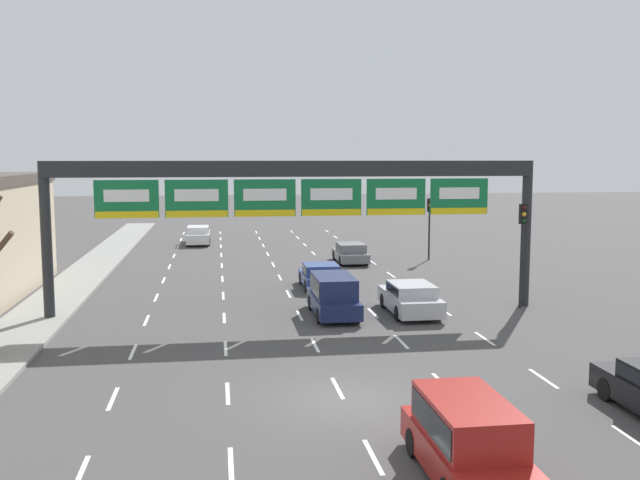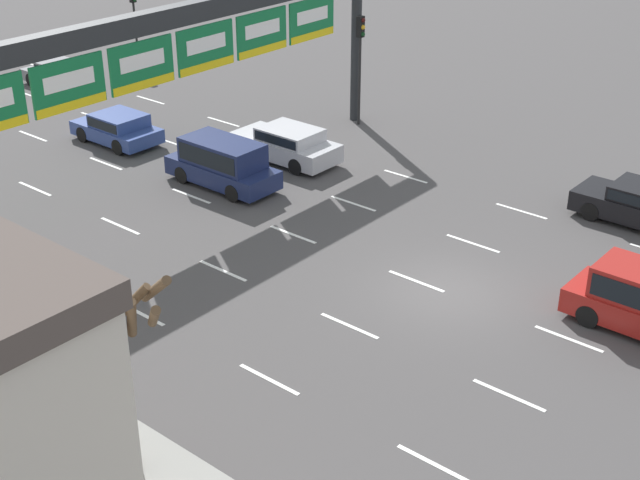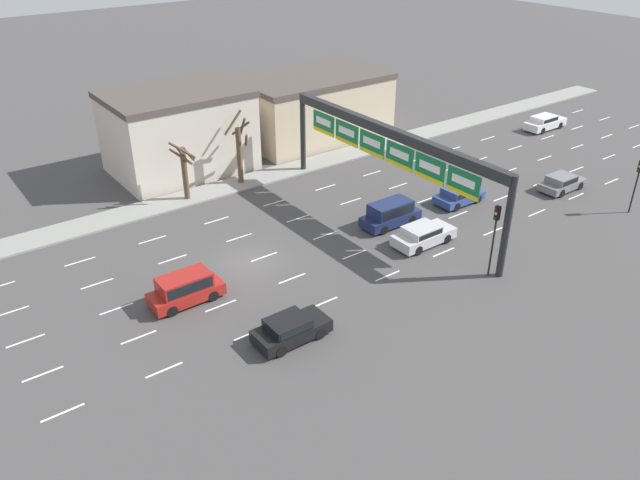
{
  "view_description": "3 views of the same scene",
  "coord_description": "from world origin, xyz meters",
  "px_view_note": "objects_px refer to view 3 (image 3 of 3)",
  "views": [
    {
      "loc": [
        -3.5,
        -19.58,
        6.99
      ],
      "look_at": [
        0.71,
        9.61,
        3.51
      ],
      "focal_mm": 40.0,
      "sensor_mm": 36.0,
      "label": 1
    },
    {
      "loc": [
        -20.02,
        -11.86,
        13.3
      ],
      "look_at": [
        -2.93,
        2.37,
        2.1
      ],
      "focal_mm": 50.0,
      "sensor_mm": 36.0,
      "label": 2
    },
    {
      "loc": [
        30.77,
        -17.07,
        20.82
      ],
      "look_at": [
        2.96,
        3.41,
        1.81
      ],
      "focal_mm": 35.0,
      "sensor_mm": 36.0,
      "label": 3
    }
  ],
  "objects_px": {
    "car_silver": "(423,234)",
    "traffic_light_mid_block": "(638,176)",
    "car_grey": "(562,182)",
    "traffic_light_near_gantry": "(495,227)",
    "suv_red": "(185,288)",
    "suv_navy": "(390,212)",
    "car_white": "(545,122)",
    "car_black": "(290,328)",
    "tree_bare_second": "(184,168)",
    "tree_bare_closest": "(240,149)",
    "car_blue": "(458,195)",
    "sign_gantry": "(389,143)"
  },
  "relations": [
    {
      "from": "car_white",
      "to": "car_silver",
      "type": "height_order",
      "value": "car_white"
    },
    {
      "from": "car_black",
      "to": "car_silver",
      "type": "height_order",
      "value": "car_silver"
    },
    {
      "from": "car_grey",
      "to": "car_blue",
      "type": "bearing_deg",
      "value": -110.72
    },
    {
      "from": "suv_navy",
      "to": "traffic_light_mid_block",
      "type": "xyz_separation_m",
      "value": [
        9.15,
        15.87,
        2.0
      ]
    },
    {
      "from": "tree_bare_closest",
      "to": "tree_bare_second",
      "type": "height_order",
      "value": "tree_bare_closest"
    },
    {
      "from": "traffic_light_near_gantry",
      "to": "traffic_light_mid_block",
      "type": "xyz_separation_m",
      "value": [
        0.34,
        15.55,
        -0.43
      ]
    },
    {
      "from": "suv_navy",
      "to": "car_silver",
      "type": "height_order",
      "value": "suv_navy"
    },
    {
      "from": "car_blue",
      "to": "car_black",
      "type": "height_order",
      "value": "car_black"
    },
    {
      "from": "tree_bare_second",
      "to": "car_black",
      "type": "bearing_deg",
      "value": -9.77
    },
    {
      "from": "tree_bare_closest",
      "to": "car_black",
      "type": "bearing_deg",
      "value": -23.12
    },
    {
      "from": "car_blue",
      "to": "car_black",
      "type": "bearing_deg",
      "value": -72.1
    },
    {
      "from": "car_white",
      "to": "tree_bare_second",
      "type": "relative_size",
      "value": 0.96
    },
    {
      "from": "suv_navy",
      "to": "suv_red",
      "type": "relative_size",
      "value": 1.04
    },
    {
      "from": "car_silver",
      "to": "tree_bare_second",
      "type": "height_order",
      "value": "tree_bare_second"
    },
    {
      "from": "suv_red",
      "to": "tree_bare_closest",
      "type": "height_order",
      "value": "tree_bare_closest"
    },
    {
      "from": "car_white",
      "to": "tree_bare_second",
      "type": "xyz_separation_m",
      "value": [
        -5.88,
        -36.94,
        1.94
      ]
    },
    {
      "from": "car_grey",
      "to": "traffic_light_mid_block",
      "type": "height_order",
      "value": "traffic_light_mid_block"
    },
    {
      "from": "suv_navy",
      "to": "car_silver",
      "type": "distance_m",
      "value": 3.46
    },
    {
      "from": "car_black",
      "to": "traffic_light_mid_block",
      "type": "relative_size",
      "value": 1.0
    },
    {
      "from": "suv_red",
      "to": "traffic_light_mid_block",
      "type": "distance_m",
      "value": 33.33
    },
    {
      "from": "suv_navy",
      "to": "car_blue",
      "type": "xyz_separation_m",
      "value": [
        0.39,
        6.68,
        -0.29
      ]
    },
    {
      "from": "car_white",
      "to": "traffic_light_near_gantry",
      "type": "distance_m",
      "value": 30.87
    },
    {
      "from": "car_black",
      "to": "tree_bare_closest",
      "type": "relative_size",
      "value": 0.72
    },
    {
      "from": "car_blue",
      "to": "suv_red",
      "type": "xyz_separation_m",
      "value": [
        -0.12,
        -22.88,
        0.29
      ]
    },
    {
      "from": "sign_gantry",
      "to": "car_grey",
      "type": "distance_m",
      "value": 16.08
    },
    {
      "from": "car_black",
      "to": "car_white",
      "type": "bearing_deg",
      "value": 108.4
    },
    {
      "from": "car_blue",
      "to": "sign_gantry",
      "type": "bearing_deg",
      "value": -107.68
    },
    {
      "from": "sign_gantry",
      "to": "car_black",
      "type": "relative_size",
      "value": 5.25
    },
    {
      "from": "car_grey",
      "to": "traffic_light_near_gantry",
      "type": "distance_m",
      "value": 16.04
    },
    {
      "from": "car_grey",
      "to": "car_silver",
      "type": "bearing_deg",
      "value": -90.68
    },
    {
      "from": "sign_gantry",
      "to": "car_black",
      "type": "height_order",
      "value": "sign_gantry"
    },
    {
      "from": "car_blue",
      "to": "car_black",
      "type": "distance_m",
      "value": 20.99
    },
    {
      "from": "car_grey",
      "to": "car_silver",
      "type": "distance_m",
      "value": 15.39
    },
    {
      "from": "car_blue",
      "to": "car_white",
      "type": "relative_size",
      "value": 0.81
    },
    {
      "from": "suv_navy",
      "to": "traffic_light_near_gantry",
      "type": "relative_size",
      "value": 0.94
    },
    {
      "from": "car_silver",
      "to": "traffic_light_mid_block",
      "type": "distance_m",
      "value": 17.14
    },
    {
      "from": "car_black",
      "to": "tree_bare_second",
      "type": "xyz_separation_m",
      "value": [
        -19.28,
        3.32,
        1.97
      ]
    },
    {
      "from": "car_black",
      "to": "tree_bare_second",
      "type": "bearing_deg",
      "value": 170.23
    },
    {
      "from": "car_white",
      "to": "car_grey",
      "type": "bearing_deg",
      "value": -49.01
    },
    {
      "from": "car_white",
      "to": "tree_bare_second",
      "type": "distance_m",
      "value": 37.46
    },
    {
      "from": "sign_gantry",
      "to": "suv_red",
      "type": "height_order",
      "value": "sign_gantry"
    },
    {
      "from": "tree_bare_second",
      "to": "sign_gantry",
      "type": "bearing_deg",
      "value": 44.57
    },
    {
      "from": "suv_navy",
      "to": "car_silver",
      "type": "bearing_deg",
      "value": -2.24
    },
    {
      "from": "suv_navy",
      "to": "tree_bare_second",
      "type": "height_order",
      "value": "tree_bare_second"
    },
    {
      "from": "suv_navy",
      "to": "car_white",
      "type": "xyz_separation_m",
      "value": [
        -6.55,
        26.97,
        -0.22
      ]
    },
    {
      "from": "traffic_light_near_gantry",
      "to": "tree_bare_closest",
      "type": "bearing_deg",
      "value": -166.62
    },
    {
      "from": "traffic_light_near_gantry",
      "to": "suv_red",
      "type": "bearing_deg",
      "value": -117.34
    },
    {
      "from": "suv_navy",
      "to": "traffic_light_near_gantry",
      "type": "bearing_deg",
      "value": 2.09
    },
    {
      "from": "car_white",
      "to": "tree_bare_closest",
      "type": "height_order",
      "value": "tree_bare_closest"
    },
    {
      "from": "car_black",
      "to": "car_silver",
      "type": "relative_size",
      "value": 0.92
    }
  ]
}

